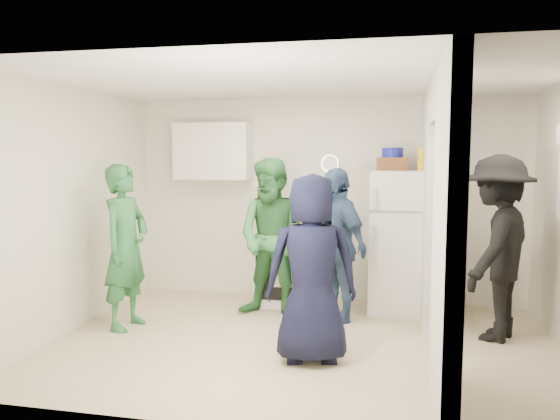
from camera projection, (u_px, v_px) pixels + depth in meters
The scene contains 35 objects.
floor at pixel (303, 344), 5.25m from camera, with size 4.80×4.80×0.00m, color #CCBB90.
wall_back at pixel (326, 200), 6.77m from camera, with size 4.80×4.80×0.00m, color silver.
wall_front at pixel (259, 245), 3.46m from camera, with size 4.80×4.80×0.00m, color silver.
wall_left at pixel (73, 210), 5.61m from camera, with size 3.40×3.40×0.00m, color silver.
ceiling at pixel (304, 79), 4.98m from camera, with size 4.80×4.80×0.00m, color white.
partition_pier_back at pixel (429, 206), 5.94m from camera, with size 0.12×1.20×2.50m, color silver.
partition_pier_front at pixel (447, 237), 3.80m from camera, with size 0.12×1.20×2.50m, color silver.
partition_header at pixel (439, 99), 4.76m from camera, with size 0.12×1.00×0.40m, color silver.
stove at pixel (288, 268), 6.62m from camera, with size 0.74×0.62×0.89m, color white.
upper_cabinet at pixel (213, 151), 6.82m from camera, with size 0.95×0.34×0.70m, color silver.
fridge at pixel (399, 241), 6.28m from camera, with size 0.67×0.65×1.63m, color white.
wicker_basket at pixel (392, 164), 6.26m from camera, with size 0.35×0.25×0.15m, color brown.
blue_bowl at pixel (392, 153), 6.24m from camera, with size 0.24×0.24×0.11m, color navy.
yellow_cup_stack_top at pixel (422, 160), 6.04m from camera, with size 0.09×0.09×0.25m, color yellow.
wall_clock at pixel (330, 164), 6.69m from camera, with size 0.22×0.22×0.03m, color white.
spice_shelf at pixel (325, 192), 6.71m from camera, with size 0.35×0.08×0.03m, color olive.
yellow_cup_stack_stove at pixel (274, 223), 6.37m from camera, with size 0.09×0.09×0.25m, color yellow.
red_cup at pixel (303, 229), 6.33m from camera, with size 0.09×0.09×0.12m, color red.
person_green_left at pixel (126, 247), 5.67m from camera, with size 0.63×0.41×1.72m, color #2C703C.
person_green_center at pixel (274, 239), 6.03m from camera, with size 0.86×0.67×1.77m, color #34763E.
person_denim at pixel (336, 245), 5.92m from camera, with size 0.98×0.41×1.67m, color #38597B.
person_navy at pixel (312, 268), 4.74m from camera, with size 0.81×0.53×1.66m, color black.
person_nook at pixel (497, 248), 5.33m from camera, with size 1.18×0.68×1.82m, color black.
bottle_a at pixel (266, 218), 6.72m from camera, with size 0.08×0.08×0.29m, color brown.
bottle_b at pixel (271, 222), 6.52m from camera, with size 0.07×0.07×0.25m, color #1F4E1A.
bottle_c at pixel (283, 219), 6.74m from camera, with size 0.07×0.07×0.26m, color silver.
bottle_d at pixel (288, 222), 6.49m from camera, with size 0.06×0.06×0.26m, color #5E2310.
bottle_e at pixel (299, 219), 6.71m from camera, with size 0.07×0.07×0.27m, color silver.
bottle_f at pixel (302, 220), 6.55m from camera, with size 0.07×0.07×0.28m, color #133622.
bottle_g at pixel (311, 218), 6.63m from camera, with size 0.07×0.07×0.30m, color brown.
bottle_h at pixel (263, 220), 6.50m from camera, with size 0.07×0.07×0.30m, color #A2A8AE.
bottle_i at pixel (294, 220), 6.66m from camera, with size 0.08×0.08×0.26m, color brown.
bottle_j at pixel (311, 222), 6.40m from camera, with size 0.06×0.06×0.26m, color #1F5A2E.
bottle_k at pixel (271, 220), 6.64m from camera, with size 0.06×0.06×0.26m, color brown.
bottle_l at pixel (296, 221), 6.39m from camera, with size 0.07×0.07×0.30m, color #9FA4AF.
Camera 1 is at (0.84, -5.02, 1.83)m, focal length 35.00 mm.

